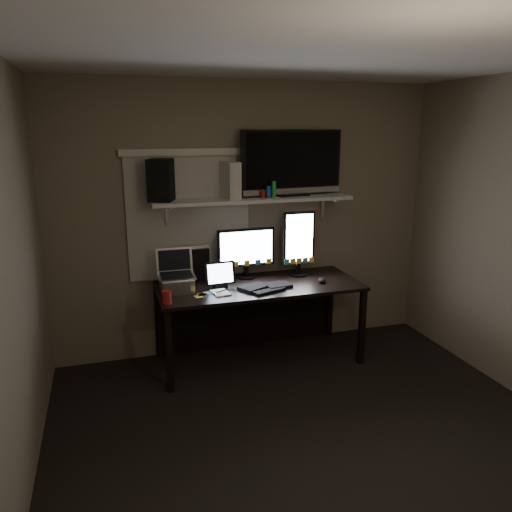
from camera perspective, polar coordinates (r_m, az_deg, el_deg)
name	(u,v)px	position (r m, az deg, el deg)	size (l,w,h in m)	color
floor	(324,452)	(3.58, 7.72, -21.31)	(3.60, 3.60, 0.00)	black
ceiling	(339,48)	(2.94, 9.49, 22.41)	(3.60, 3.60, 0.00)	silver
back_wall	(247,220)	(4.67, -0.98, 4.16)	(3.60, 3.60, 0.00)	#716651
left_wall	(1,300)	(2.80, -27.15, -4.54)	(3.60, 3.60, 0.00)	#716651
window_blinds	(189,218)	(4.53, -7.65, 4.35)	(1.10, 0.02, 1.10)	beige
desk	(255,299)	(4.62, -0.07, -4.92)	(1.80, 0.75, 0.73)	black
wall_shelf	(253,199)	(4.47, -0.37, 6.49)	(1.80, 0.35, 0.03)	beige
monitor_landscape	(246,253)	(4.59, -1.13, 0.36)	(0.54, 0.06, 0.48)	black
monitor_portrait	(299,243)	(4.67, 4.91, 1.46)	(0.31, 0.06, 0.62)	black
keyboard	(265,286)	(4.35, 1.07, -3.50)	(0.46, 0.18, 0.03)	black
mouse	(322,280)	(4.54, 7.51, -2.76)	(0.07, 0.11, 0.04)	black
notepad	(220,293)	(4.23, -4.08, -4.20)	(0.13, 0.19, 0.01)	white
tablet	(220,275)	(4.35, -4.14, -2.14)	(0.27, 0.11, 0.23)	black
file_sorter	(195,263)	(4.58, -6.98, -0.82)	(0.25, 0.11, 0.31)	black
laptop	(176,272)	(4.26, -9.08, -1.81)	(0.31, 0.25, 0.35)	#A2A3A7
cup	(167,297)	(4.02, -10.18, -4.64)	(0.07, 0.07, 0.11)	maroon
sticky_notes	(212,293)	(4.22, -5.07, -4.29)	(0.31, 0.22, 0.00)	yellow
tv	(292,163)	(4.61, 4.11, 10.55)	(0.98, 0.18, 0.59)	black
game_console	(230,180)	(4.42, -2.96, 8.65)	(0.08, 0.27, 0.32)	#B8B3A6
speaker	(161,180)	(4.32, -10.82, 8.51)	(0.19, 0.23, 0.35)	black
bottles	(269,189)	(4.45, 1.45, 7.65)	(0.24, 0.06, 0.15)	#A50F0C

